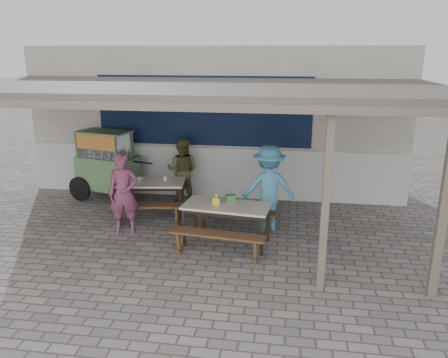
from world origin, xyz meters
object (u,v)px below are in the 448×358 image
at_px(patron_street_side, 124,194).
at_px(tissue_box, 216,201).
at_px(table_left, 152,185).
at_px(vendor_cart, 107,163).
at_px(condiment_jar, 165,178).
at_px(bench_left_wall, 156,191).
at_px(donation_box, 231,198).
at_px(condiment_bowl, 138,180).
at_px(patron_right_table, 268,188).
at_px(bench_right_wall, 234,215).
at_px(bench_right_street, 217,239).
at_px(patron_wall_side, 182,170).
at_px(bench_left_street, 148,210).
at_px(table_right, 226,209).

xyz_separation_m(patron_street_side, tissue_box, (1.82, -0.20, 0.02)).
bearing_deg(table_left, vendor_cart, 138.32).
bearing_deg(condiment_jar, bench_left_wall, 127.72).
bearing_deg(donation_box, condiment_bowl, 155.32).
height_order(vendor_cart, condiment_bowl, vendor_cart).
distance_m(patron_street_side, patron_right_table, 2.77).
bearing_deg(vendor_cart, bench_right_wall, -10.38).
distance_m(bench_right_street, patron_wall_side, 3.03).
bearing_deg(condiment_jar, bench_left_street, -103.05).
height_order(bench_right_street, tissue_box, tissue_box).
distance_m(vendor_cart, condiment_jar, 1.75).
bearing_deg(condiment_bowl, bench_right_street, -42.00).
bearing_deg(bench_left_wall, patron_street_side, -103.92).
bearing_deg(patron_wall_side, table_right, 125.75).
distance_m(patron_street_side, patron_wall_side, 2.02).
bearing_deg(vendor_cart, patron_wall_side, 16.88).
xyz_separation_m(table_left, table_right, (1.77, -1.19, 0.00)).
xyz_separation_m(patron_wall_side, condiment_jar, (-0.18, -0.80, 0.03)).
height_order(patron_right_table, tissue_box, patron_right_table).
bearing_deg(donation_box, bench_left_street, 168.22).
height_order(donation_box, condiment_jar, donation_box).
bearing_deg(table_left, donation_box, -36.45).
height_order(table_right, patron_right_table, patron_right_table).
relative_size(table_left, patron_right_table, 0.87).
height_order(bench_right_street, condiment_jar, condiment_jar).
relative_size(bench_left_street, condiment_jar, 17.91).
distance_m(bench_right_wall, tissue_box, 0.77).
bearing_deg(bench_right_wall, patron_right_table, 27.34).
distance_m(table_left, patron_street_side, 1.00).
xyz_separation_m(patron_street_side, donation_box, (2.05, 0.01, 0.02)).
bearing_deg(table_right, patron_right_table, 56.45).
bearing_deg(patron_right_table, table_left, -20.67).
height_order(patron_wall_side, patron_right_table, patron_right_table).
relative_size(bench_left_wall, table_right, 0.92).
distance_m(bench_right_wall, vendor_cart, 3.53).
relative_size(vendor_cart, condiment_jar, 25.34).
relative_size(bench_left_wall, condiment_jar, 17.91).
relative_size(patron_right_table, condiment_bowl, 8.66).
xyz_separation_m(bench_right_wall, condiment_bowl, (-2.14, 0.62, 0.43)).
bearing_deg(patron_wall_side, table_left, 68.61).
relative_size(patron_right_table, donation_box, 9.96).
bearing_deg(patron_street_side, tissue_box, -20.72).
relative_size(patron_wall_side, donation_box, 8.98).
distance_m(table_right, bench_right_wall, 0.68).
height_order(bench_left_wall, bench_right_street, same).
xyz_separation_m(bench_right_wall, tissue_box, (-0.26, -0.56, 0.47)).
height_order(bench_left_wall, donation_box, donation_box).
bearing_deg(tissue_box, patron_street_side, 173.63).
xyz_separation_m(bench_right_wall, patron_right_table, (0.63, 0.24, 0.50)).
bearing_deg(donation_box, patron_right_table, 41.74).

